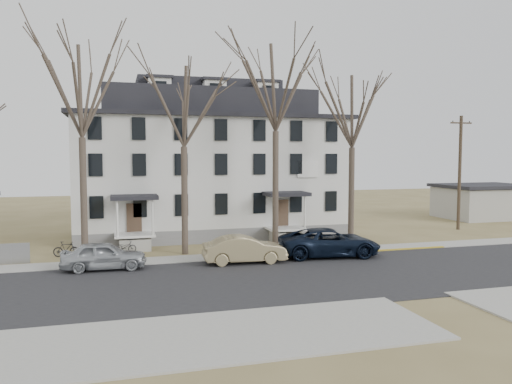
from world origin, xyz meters
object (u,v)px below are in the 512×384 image
object	(u,v)px
utility_pole_far	(460,171)
bicycle_left	(124,248)
boarding_house	(208,166)
car_navy	(329,243)
car_silver	(104,256)
tree_mid_right	(353,106)
bicycle_right	(66,250)
tree_center	(276,80)
car_tan	(245,250)
tree_far_left	(81,85)
tree_mid_left	(184,101)

from	to	relation	value
utility_pole_far	bicycle_left	xyz separation A→B (m)	(-27.22, -3.26, -4.50)
boarding_house	car_navy	size ratio (longest dim) A/B	3.36
utility_pole_far	car_silver	world-z (taller)	utility_pole_far
tree_mid_right	bicycle_right	size ratio (longest dim) A/B	8.11
boarding_house	utility_pole_far	xyz separation A→B (m)	(20.50, -3.95, -0.47)
tree_center	bicycle_left	size ratio (longest dim) A/B	9.59
car_tan	bicycle_right	world-z (taller)	car_tan
bicycle_right	tree_center	bearing A→B (deg)	-84.71
boarding_house	bicycle_left	bearing A→B (deg)	-132.94
tree_far_left	bicycle_left	xyz separation A→B (m)	(2.28, 0.94, -9.94)
tree_mid_left	car_tan	size ratio (longest dim) A/B	2.67
utility_pole_far	bicycle_right	distance (m)	31.13
tree_mid_left	car_navy	size ratio (longest dim) A/B	2.06
tree_far_left	car_navy	world-z (taller)	tree_far_left
tree_mid_right	bicycle_left	size ratio (longest dim) A/B	8.31
tree_mid_left	tree_mid_right	bearing A→B (deg)	0.00
car_navy	bicycle_left	bearing A→B (deg)	78.17
car_tan	bicycle_left	distance (m)	8.13
tree_mid_left	utility_pole_far	bearing A→B (deg)	10.13
car_tan	car_navy	distance (m)	5.52
boarding_house	car_tan	size ratio (longest dim) A/B	4.35
bicycle_right	car_tan	bearing A→B (deg)	-105.45
tree_mid_left	car_silver	size ratio (longest dim) A/B	2.84
tree_center	bicycle_right	world-z (taller)	tree_center
bicycle_left	tree_far_left	bearing A→B (deg)	98.88
car_navy	bicycle_left	size ratio (longest dim) A/B	4.03
bicycle_right	tree_far_left	bearing A→B (deg)	-118.22
boarding_house	car_tan	distance (m)	12.73
utility_pole_far	car_tan	bearing A→B (deg)	-158.93
boarding_house	bicycle_right	distance (m)	13.41
utility_pole_far	car_tan	xyz separation A→B (m)	(-20.57, -7.92, -4.12)
tree_mid_right	bicycle_left	xyz separation A→B (m)	(-15.22, 0.94, -9.20)
tree_far_left	car_tan	world-z (taller)	tree_far_left
car_silver	bicycle_left	distance (m)	4.40
tree_mid_left	tree_mid_right	distance (m)	11.50
boarding_house	bicycle_left	xyz separation A→B (m)	(-6.72, -7.22, -4.98)
boarding_house	car_navy	xyz separation A→B (m)	(5.43, -11.44, -4.52)
car_silver	bicycle_right	bearing A→B (deg)	31.13
tree_mid_right	car_navy	distance (m)	9.83
bicycle_left	car_navy	bearing A→B (deg)	-122.58
tree_center	bicycle_left	bearing A→B (deg)	174.49
tree_mid_right	car_silver	bearing A→B (deg)	-168.57
tree_far_left	tree_mid_right	bearing A→B (deg)	0.00
tree_far_left	utility_pole_far	xyz separation A→B (m)	(29.50, 4.20, -5.44)
car_silver	car_navy	bearing A→B (deg)	-87.72
tree_center	bicycle_left	xyz separation A→B (m)	(-9.72, 0.94, -10.68)
car_silver	bicycle_left	bearing A→B (deg)	-12.54
utility_pole_far	tree_mid_right	bearing A→B (deg)	-160.71
car_tan	car_silver	bearing A→B (deg)	89.70
tree_mid_left	tree_far_left	bearing A→B (deg)	180.00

